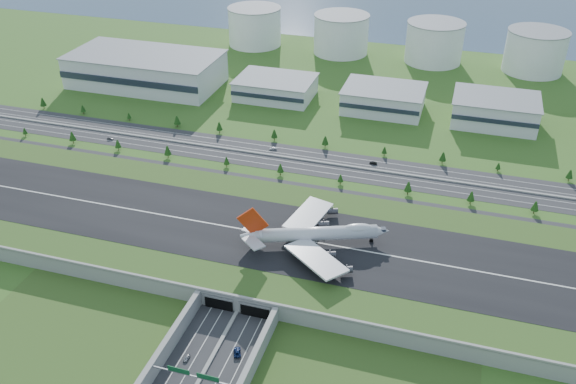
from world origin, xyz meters
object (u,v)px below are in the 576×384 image
(car_0, at_px, (187,358))
(car_7, at_px, (273,149))
(fuel_tank_a, at_px, (255,27))
(car_4, at_px, (110,139))
(car_2, at_px, (237,352))
(car_5, at_px, (373,163))
(boeing_747, at_px, (315,234))

(car_0, distance_m, car_7, 186.77)
(fuel_tank_a, relative_size, car_4, 11.02)
(car_2, height_order, car_5, car_2)
(boeing_747, distance_m, car_5, 105.95)
(boeing_747, distance_m, car_4, 188.73)
(car_4, distance_m, car_5, 179.19)
(fuel_tank_a, relative_size, car_7, 9.55)
(fuel_tank_a, xyz_separation_m, car_5, (153.47, -206.98, -16.60))
(car_0, xyz_separation_m, car_7, (-24.12, 185.20, 0.06))
(fuel_tank_a, bearing_deg, car_5, -53.44)
(car_2, xyz_separation_m, car_4, (-153.70, 157.59, -0.09))
(car_4, bearing_deg, car_7, -83.27)
(boeing_747, height_order, car_2, boeing_747)
(fuel_tank_a, xyz_separation_m, car_2, (128.94, -383.06, -16.52))
(car_2, relative_size, car_5, 1.31)
(boeing_747, xyz_separation_m, car_4, (-167.44, 86.02, -13.62))
(boeing_747, height_order, car_4, boeing_747)
(fuel_tank_a, distance_m, boeing_747, 342.63)
(car_0, distance_m, car_5, 189.90)
(car_4, relative_size, car_5, 0.96)
(boeing_747, bearing_deg, car_4, 131.87)
(car_4, bearing_deg, car_5, -86.92)
(car_0, bearing_deg, car_2, 28.38)
(fuel_tank_a, xyz_separation_m, car_0, (110.46, -391.94, -16.68))
(fuel_tank_a, distance_m, car_4, 227.44)
(car_2, distance_m, car_4, 220.13)
(boeing_747, bearing_deg, car_2, -121.81)
(car_2, bearing_deg, car_0, 2.29)
(car_5, distance_m, car_7, 67.14)
(car_7, bearing_deg, car_0, -7.78)
(car_0, bearing_deg, car_4, 131.81)
(boeing_747, relative_size, car_7, 13.56)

